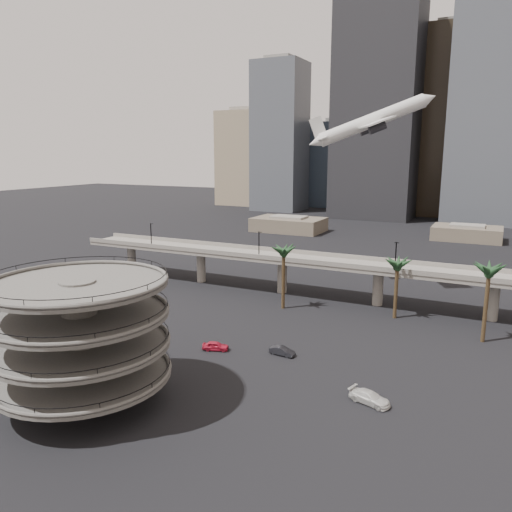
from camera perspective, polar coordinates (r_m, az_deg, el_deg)
The scene contains 10 objects.
ground at distance 65.86m, azimuth -7.84°, elevation -17.14°, with size 700.00×700.00×0.00m, color black.
parking_ramp at distance 66.92m, azimuth -19.40°, elevation -8.02°, with size 22.20×22.20×17.35m.
overpass at distance 110.25m, azimuth 8.28°, elevation -1.14°, with size 130.00×9.30×14.70m.
palm_trees at distance 96.07m, azimuth 14.36°, elevation -0.81°, with size 42.40×10.40×14.00m.
low_buildings at distance 193.57m, azimuth 18.35°, elevation 2.58°, with size 135.00×27.50×6.80m.
skyline at distance 265.36m, azimuth 23.20°, elevation 13.83°, with size 269.00×86.00×124.64m.
airborne_jet at distance 124.53m, azimuth 13.03°, elevation 14.75°, with size 28.75×27.07×14.17m.
car_a at distance 82.98m, azimuth -4.65°, elevation -10.20°, with size 1.74×4.32×1.47m, color red.
car_b at distance 80.97m, azimuth 3.01°, elevation -10.79°, with size 1.47×4.20×1.38m, color black.
car_c at distance 68.25m, azimuth 12.86°, elevation -15.50°, with size 2.23×5.49×1.59m, color silver.
Camera 1 is at (33.09, -47.31, 31.70)m, focal length 35.00 mm.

